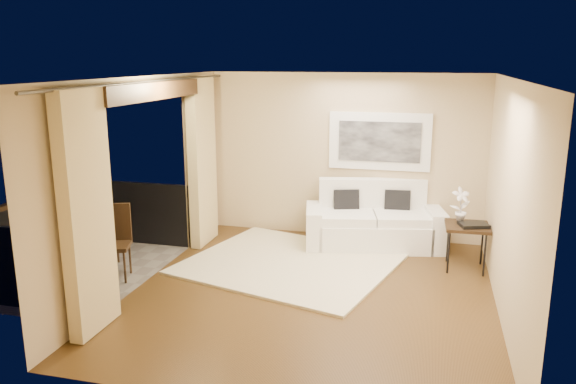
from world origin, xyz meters
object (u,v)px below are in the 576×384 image
(ice_bucket, at_px, (75,215))
(bistro_table, at_px, (78,231))
(balcony_chair_far, at_px, (95,228))
(sofa, at_px, (373,223))
(orchid, at_px, (461,205))
(side_table, at_px, (467,229))
(balcony_chair_near, at_px, (114,235))

(ice_bucket, bearing_deg, bistro_table, -50.02)
(balcony_chair_far, xyz_separation_m, ice_bucket, (-0.09, -0.30, 0.27))
(bistro_table, distance_m, ice_bucket, 0.25)
(sofa, height_order, orchid, orchid)
(bistro_table, height_order, balcony_chair_far, balcony_chair_far)
(side_table, bearing_deg, bistro_table, -160.97)
(orchid, bearing_deg, side_table, -49.36)
(orchid, xyz_separation_m, balcony_chair_near, (-4.56, -1.58, -0.32))
(side_table, bearing_deg, balcony_chair_near, -162.56)
(orchid, height_order, ice_bucket, orchid)
(bistro_table, bearing_deg, ice_bucket, 129.98)
(sofa, distance_m, bistro_table, 4.41)
(balcony_chair_near, bearing_deg, bistro_table, -162.16)
(sofa, height_order, balcony_chair_far, balcony_chair_far)
(orchid, distance_m, balcony_chair_far, 5.15)
(balcony_chair_near, height_order, ice_bucket, balcony_chair_near)
(sofa, distance_m, ice_bucket, 4.45)
(sofa, relative_size, side_table, 3.51)
(sofa, bearing_deg, orchid, -37.50)
(sofa, relative_size, ice_bucket, 11.36)
(sofa, xyz_separation_m, ice_bucket, (-3.75, -2.33, 0.51))
(sofa, distance_m, orchid, 1.51)
(sofa, relative_size, orchid, 4.50)
(orchid, height_order, balcony_chair_near, orchid)
(balcony_chair_far, bearing_deg, orchid, -173.73)
(sofa, bearing_deg, bistro_table, -157.99)
(balcony_chair_near, bearing_deg, sofa, 15.20)
(side_table, distance_m, bistro_table, 5.32)
(sofa, bearing_deg, ice_bucket, -160.15)
(bistro_table, xyz_separation_m, ice_bucket, (-0.11, 0.13, 0.18))
(sofa, xyz_separation_m, side_table, (1.38, -0.73, 0.23))
(orchid, bearing_deg, balcony_chair_near, -160.86)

